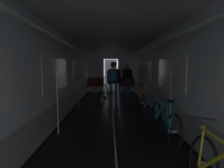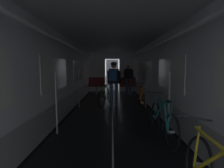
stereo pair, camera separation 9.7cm
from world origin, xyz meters
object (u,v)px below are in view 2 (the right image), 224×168
Objects in this scene: bicycle_orange at (141,99)px; bicycle_green_in_aisle at (106,96)px; bench_seat_far_left at (96,84)px; bench_seat_far_right at (127,84)px; person_standing_near_bench at (128,77)px; person_cyclist_aisle at (113,79)px; bicycle_teal at (162,121)px.

bicycle_orange reaches higher than bicycle_green_in_aisle.
bench_seat_far_left is 1.00× the size of bench_seat_far_right.
person_standing_near_bench is (-0.15, 3.32, 0.59)m from bicycle_orange.
person_cyclist_aisle reaches higher than bench_seat_far_right.
bicycle_teal is 3.22m from person_cyclist_aisle.
person_cyclist_aisle is (-1.00, 0.44, 0.69)m from bicycle_orange.
person_standing_near_bench is (1.80, -0.38, 0.41)m from bench_seat_far_left.
bench_seat_far_right is 3.40m from person_cyclist_aisle.
person_cyclist_aisle reaches higher than bench_seat_far_left.
bicycle_teal is at bearing -88.58° from bench_seat_far_right.
bicycle_teal is (1.95, -6.24, -0.18)m from bench_seat_far_left.
person_standing_near_bench is (1.14, 2.62, 0.59)m from bicycle_green_in_aisle.
bicycle_teal is at bearing -68.19° from bicycle_green_in_aisle.
bicycle_orange is 0.98× the size of person_cyclist_aisle.
bicycle_green_in_aisle is 0.97× the size of person_standing_near_bench.
person_cyclist_aisle is (-0.84, -3.26, 0.50)m from bench_seat_far_right.
person_cyclist_aisle is at bearing 108.53° from bicycle_teal.
bicycle_orange is 1.01× the size of person_standing_near_bench.
bench_seat_far_right is 0.60× the size of bicycle_green_in_aisle.
bicycle_teal is 1.00× the size of person_standing_near_bench.
person_cyclist_aisle is at bearing -73.65° from bench_seat_far_left.
bicycle_teal is 5.89m from person_standing_near_bench.
bicycle_orange is (0.16, -3.70, -0.19)m from bench_seat_far_right.
bench_seat_far_left is at bearing 168.21° from person_standing_near_bench.
bench_seat_far_right is at bearing 75.46° from person_cyclist_aisle.
person_cyclist_aisle is 1.03× the size of person_standing_near_bench.
bench_seat_far_right reaches higher than bicycle_teal.
person_standing_near_bench reaches higher than bicycle_green_in_aisle.
bicycle_orange is 1.04× the size of bicycle_green_in_aisle.
bench_seat_far_left is 0.60× the size of bicycle_green_in_aisle.
bicycle_orange is at bearing -87.37° from person_standing_near_bench.
person_standing_near_bench reaches higher than bicycle_orange.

